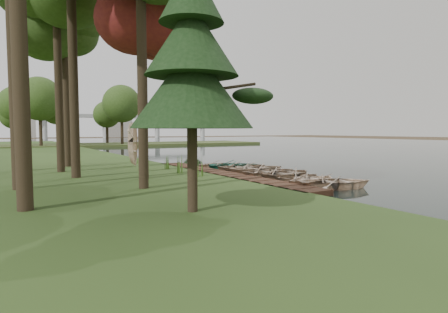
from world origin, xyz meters
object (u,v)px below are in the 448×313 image
stored_rowboat (135,162)px  pine_tree (192,62)px  rowboat_2 (301,176)px  boardwalk (222,175)px  rowboat_0 (335,181)px  rowboat_1 (315,178)px

stored_rowboat → pine_tree: size_ratio=0.41×
rowboat_2 → stored_rowboat: stored_rowboat is taller
boardwalk → rowboat_2: size_ratio=5.28×
rowboat_0 → stored_rowboat: bearing=45.8°
boardwalk → rowboat_1: rowboat_1 is taller
boardwalk → pine_tree: (-6.29, -8.75, 4.81)m
rowboat_0 → stored_rowboat: 14.46m
rowboat_1 → pine_tree: size_ratio=0.43×
rowboat_0 → pine_tree: bearing=126.4°
stored_rowboat → boardwalk: bearing=-123.5°
stored_rowboat → pine_tree: 16.29m
rowboat_2 → stored_rowboat: bearing=19.0°
rowboat_0 → stored_rowboat: size_ratio=1.16×
rowboat_1 → pine_tree: pine_tree is taller
boardwalk → rowboat_0: (2.38, -6.64, 0.28)m
rowboat_2 → boardwalk: bearing=23.6°
rowboat_2 → stored_rowboat: (-5.95, 10.65, 0.26)m
rowboat_1 → stored_rowboat: 13.24m
rowboat_0 → rowboat_1: size_ratio=1.10×
rowboat_2 → stored_rowboat: size_ratio=0.97×
boardwalk → stored_rowboat: bearing=116.2°
rowboat_0 → boardwalk: bearing=42.4°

